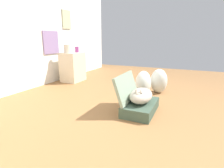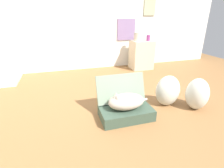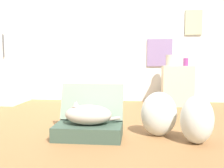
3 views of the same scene
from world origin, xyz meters
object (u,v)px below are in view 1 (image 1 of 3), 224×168
Objects in this scene: plastic_bag_clear at (159,81)px; vase_short at (77,49)px; plastic_bag_white at (143,84)px; side_table at (73,67)px; cat at (141,96)px; suitcase_base at (141,107)px; vase_tall at (67,49)px.

vase_short is at bearing 82.78° from plastic_bag_clear.
plastic_bag_white is 0.67× the size of side_table.
cat is 1.22× the size of plastic_bag_clear.
side_table is (1.10, 1.88, 0.09)m from cat.
cat is 0.99m from plastic_bag_clear.
suitcase_base is at bearing -120.29° from side_table.
plastic_bag_clear is at bearing -93.53° from side_table.
plastic_bag_clear is 1.94m from side_table.
vase_tall is (0.98, 1.92, 0.50)m from cat.
plastic_bag_white is at bearing 12.29° from cat.
side_table is at bearing 59.60° from cat.
plastic_bag_clear is (0.98, -0.05, -0.01)m from cat.
plastic_bag_clear is 1.96m from vase_short.
vase_tall reaches higher than plastic_bag_white.
side_table reaches higher than suitcase_base.
vase_short is (0.24, -0.09, -0.03)m from vase_tall.
vase_tall is (0.98, 1.92, 0.66)m from suitcase_base.
vase_tall is at bearing 79.99° from plastic_bag_white.
cat is at bearing -167.71° from plastic_bag_white.
cat is at bearing 175.72° from suitcase_base.
vase_short is at bearing -20.37° from vase_tall.
plastic_bag_clear is 2.40× the size of vase_tall.
cat reaches higher than suitcase_base.
vase_short is at bearing -21.70° from side_table.
suitcase_base is at bearing -167.60° from plastic_bag_white.
plastic_bag_clear is at bearing -3.12° from suitcase_base.
side_table is at bearing 75.97° from plastic_bag_white.
suitcase_base is 5.03× the size of vase_short.
cat is 1.21× the size of plastic_bag_white.
side_table is (0.43, 1.73, 0.11)m from plastic_bag_white.
vase_short reaches higher than cat.
side_table is 3.61× the size of vase_tall.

